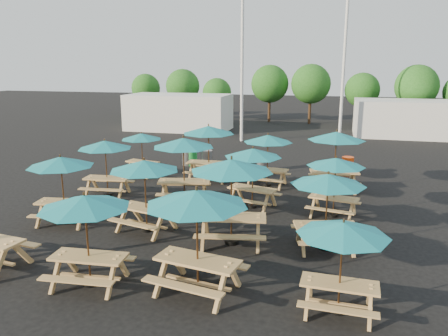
% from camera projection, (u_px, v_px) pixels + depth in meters
% --- Properties ---
extents(ground, '(120.00, 120.00, 0.00)m').
position_uv_depth(ground, '(214.00, 206.00, 16.23)').
color(ground, black).
rests_on(ground, ground).
extents(picnic_unit_1, '(2.38, 2.38, 2.27)m').
position_uv_depth(picnic_unit_1, '(61.00, 165.00, 14.01)').
color(picnic_unit_1, tan).
rests_on(picnic_unit_1, ground).
extents(picnic_unit_2, '(2.31, 2.31, 2.26)m').
position_uv_depth(picnic_unit_2, '(105.00, 148.00, 17.03)').
color(picnic_unit_2, tan).
rests_on(picnic_unit_2, ground).
extents(picnic_unit_3, '(2.26, 2.26, 2.03)m').
position_uv_depth(picnic_unit_3, '(141.00, 139.00, 20.28)').
color(picnic_unit_3, tan).
rests_on(picnic_unit_3, ground).
extents(picnic_unit_4, '(2.26, 2.26, 2.25)m').
position_uv_depth(picnic_unit_4, '(85.00, 207.00, 9.97)').
color(picnic_unit_4, tan).
rests_on(picnic_unit_4, ground).
extents(picnic_unit_5, '(2.61, 2.61, 2.31)m').
position_uv_depth(picnic_unit_5, '(144.00, 169.00, 13.34)').
color(picnic_unit_5, tan).
rests_on(picnic_unit_5, ground).
extents(picnic_unit_6, '(2.80, 2.80, 2.49)m').
position_uv_depth(picnic_unit_6, '(183.00, 146.00, 16.24)').
color(picnic_unit_6, tan).
rests_on(picnic_unit_6, ground).
extents(picnic_unit_7, '(2.41, 2.41, 2.49)m').
position_uv_depth(picnic_unit_7, '(209.00, 133.00, 19.35)').
color(picnic_unit_7, tan).
rests_on(picnic_unit_7, ground).
extents(picnic_unit_8, '(2.69, 2.69, 2.48)m').
position_uv_depth(picnic_unit_8, '(197.00, 203.00, 9.59)').
color(picnic_unit_8, tan).
rests_on(picnic_unit_8, ground).
extents(picnic_unit_9, '(2.76, 2.76, 2.56)m').
position_uv_depth(picnic_unit_9, '(232.00, 170.00, 12.31)').
color(picnic_unit_9, tan).
rests_on(picnic_unit_9, ground).
extents(picnic_unit_10, '(2.54, 2.54, 2.23)m').
position_uv_depth(picnic_unit_10, '(253.00, 156.00, 15.60)').
color(picnic_unit_10, tan).
rests_on(picnic_unit_10, ground).
extents(picnic_unit_11, '(2.33, 2.33, 2.25)m').
position_uv_depth(picnic_unit_11, '(268.00, 141.00, 18.46)').
color(picnic_unit_11, tan).
rests_on(picnic_unit_11, ground).
extents(picnic_unit_12, '(1.98, 1.98, 2.04)m').
position_uv_depth(picnic_unit_12, '(343.00, 234.00, 8.86)').
color(picnic_unit_12, tan).
rests_on(picnic_unit_12, ground).
extents(picnic_unit_13, '(2.51, 2.51, 2.23)m').
position_uv_depth(picnic_unit_13, '(328.00, 184.00, 12.00)').
color(picnic_unit_13, tan).
rests_on(picnic_unit_13, ground).
extents(picnic_unit_14, '(2.31, 2.31, 2.09)m').
position_uv_depth(picnic_unit_14, '(336.00, 165.00, 14.67)').
color(picnic_unit_14, tan).
rests_on(picnic_unit_14, ground).
extents(picnic_unit_15, '(2.68, 2.68, 2.49)m').
position_uv_depth(picnic_unit_15, '(336.00, 139.00, 17.72)').
color(picnic_unit_15, tan).
rests_on(picnic_unit_15, ground).
extents(waste_bin_0, '(0.55, 0.55, 0.88)m').
position_uv_depth(waste_bin_0, '(188.00, 157.00, 22.66)').
color(waste_bin_0, gray).
rests_on(waste_bin_0, ground).
extents(waste_bin_1, '(0.55, 0.55, 0.88)m').
position_uv_depth(waste_bin_1, '(192.00, 157.00, 22.63)').
color(waste_bin_1, green).
rests_on(waste_bin_1, ground).
extents(waste_bin_2, '(0.55, 0.55, 0.88)m').
position_uv_depth(waste_bin_2, '(207.00, 159.00, 22.18)').
color(waste_bin_2, gray).
rests_on(waste_bin_2, ground).
extents(waste_bin_3, '(0.55, 0.55, 0.88)m').
position_uv_depth(waste_bin_3, '(262.00, 162.00, 21.49)').
color(waste_bin_3, gray).
rests_on(waste_bin_3, ground).
extents(waste_bin_4, '(0.55, 0.55, 0.88)m').
position_uv_depth(waste_bin_4, '(348.00, 166.00, 20.61)').
color(waste_bin_4, '#EC430D').
rests_on(waste_bin_4, ground).
extents(mast_0, '(0.20, 0.20, 12.00)m').
position_uv_depth(mast_0, '(242.00, 51.00, 28.51)').
color(mast_0, silver).
rests_on(mast_0, ground).
extents(mast_1, '(0.20, 0.20, 12.00)m').
position_uv_depth(mast_1, '(345.00, 51.00, 28.81)').
color(mast_1, silver).
rests_on(mast_1, ground).
extents(event_tent_0, '(8.00, 4.00, 2.80)m').
position_uv_depth(event_tent_0, '(179.00, 112.00, 34.80)').
color(event_tent_0, silver).
rests_on(event_tent_0, ground).
extents(event_tent_1, '(7.00, 4.00, 2.60)m').
position_uv_depth(event_tent_1, '(404.00, 118.00, 31.63)').
color(event_tent_1, silver).
rests_on(event_tent_1, ground).
extents(tree_0, '(2.80, 2.80, 4.24)m').
position_uv_depth(tree_0, '(146.00, 88.00, 42.78)').
color(tree_0, '#382314').
rests_on(tree_0, ground).
extents(tree_1, '(3.11, 3.11, 4.72)m').
position_uv_depth(tree_1, '(183.00, 86.00, 40.38)').
color(tree_1, '#382314').
rests_on(tree_1, ground).
extents(tree_2, '(2.59, 2.59, 3.93)m').
position_uv_depth(tree_2, '(217.00, 93.00, 39.45)').
color(tree_2, '#382314').
rests_on(tree_2, ground).
extents(tree_3, '(3.36, 3.36, 5.09)m').
position_uv_depth(tree_3, '(270.00, 84.00, 39.14)').
color(tree_3, '#382314').
rests_on(tree_3, ground).
extents(tree_4, '(3.41, 3.41, 5.17)m').
position_uv_depth(tree_4, '(311.00, 84.00, 37.81)').
color(tree_4, '#382314').
rests_on(tree_4, ground).
extents(tree_5, '(2.94, 2.94, 4.45)m').
position_uv_depth(tree_5, '(362.00, 90.00, 37.26)').
color(tree_5, '#382314').
rests_on(tree_5, ground).
extents(tree_6, '(3.38, 3.38, 5.13)m').
position_uv_depth(tree_6, '(417.00, 86.00, 34.50)').
color(tree_6, '#382314').
rests_on(tree_6, ground).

